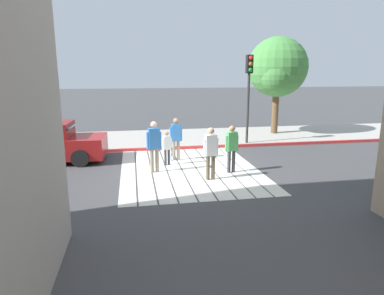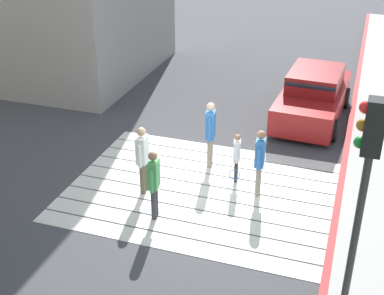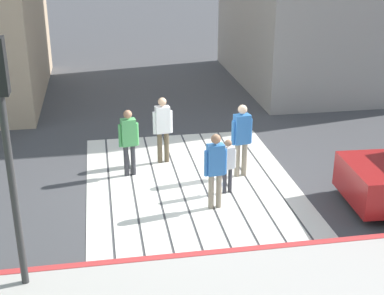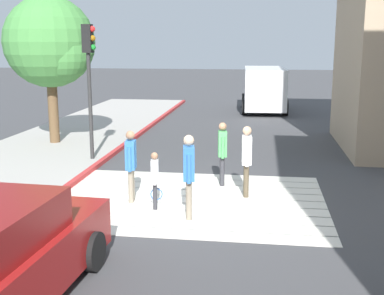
# 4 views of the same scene
# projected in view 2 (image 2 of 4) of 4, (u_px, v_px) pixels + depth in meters

# --- Properties ---
(ground_plane) EXTENTS (120.00, 120.00, 0.00)m
(ground_plane) POSITION_uv_depth(u_px,v_px,m) (201.00, 191.00, 13.00)
(ground_plane) COLOR #424244
(crosswalk_stripes) EXTENTS (6.40, 4.90, 0.01)m
(crosswalk_stripes) POSITION_uv_depth(u_px,v_px,m) (201.00, 190.00, 13.00)
(crosswalk_stripes) COLOR silver
(crosswalk_stripes) RESTS_ON ground
(curb_painted) EXTENTS (0.16, 40.00, 0.13)m
(curb_painted) POSITION_uv_depth(u_px,v_px,m) (336.00, 212.00, 12.05)
(curb_painted) COLOR #BC3333
(curb_painted) RESTS_ON ground
(car_parked_near_curb) EXTENTS (2.16, 4.39, 1.57)m
(car_parked_near_curb) POSITION_uv_depth(u_px,v_px,m) (313.00, 96.00, 16.52)
(car_parked_near_curb) COLOR maroon
(car_parked_near_curb) RESTS_ON ground
(traffic_light_corner) EXTENTS (0.39, 0.28, 4.24)m
(traffic_light_corner) POSITION_uv_depth(u_px,v_px,m) (364.00, 176.00, 7.70)
(traffic_light_corner) COLOR #2D2D2D
(traffic_light_corner) RESTS_ON ground
(pedestrian_adult_lead) EXTENTS (0.26, 0.49, 1.68)m
(pedestrian_adult_lead) POSITION_uv_depth(u_px,v_px,m) (154.00, 180.00, 11.56)
(pedestrian_adult_lead) COLOR #333338
(pedestrian_adult_lead) RESTS_ON ground
(pedestrian_adult_trailing) EXTENTS (0.29, 0.52, 1.82)m
(pedestrian_adult_trailing) POSITION_uv_depth(u_px,v_px,m) (210.00, 130.00, 13.62)
(pedestrian_adult_trailing) COLOR gray
(pedestrian_adult_trailing) RESTS_ON ground
(pedestrian_adult_side) EXTENTS (0.25, 0.51, 1.74)m
(pedestrian_adult_side) POSITION_uv_depth(u_px,v_px,m) (142.00, 155.00, 12.49)
(pedestrian_adult_side) COLOR brown
(pedestrian_adult_side) RESTS_ON ground
(pedestrian_teen_behind) EXTENTS (0.25, 0.50, 1.71)m
(pedestrian_teen_behind) POSITION_uv_depth(u_px,v_px,m) (260.00, 158.00, 12.41)
(pedestrian_teen_behind) COLOR gray
(pedestrian_teen_behind) RESTS_ON ground
(pedestrian_child_with_racket) EXTENTS (0.28, 0.42, 1.31)m
(pedestrian_child_with_racket) POSITION_uv_depth(u_px,v_px,m) (237.00, 155.00, 13.07)
(pedestrian_child_with_racket) COLOR #333338
(pedestrian_child_with_racket) RESTS_ON ground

